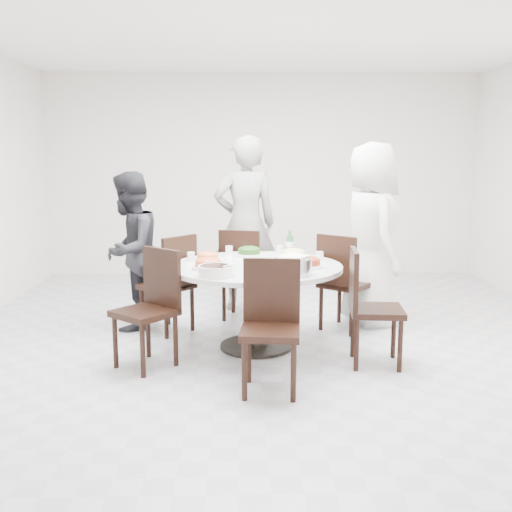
{
  "coord_description": "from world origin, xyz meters",
  "views": [
    {
      "loc": [
        -0.32,
        -5.45,
        1.71
      ],
      "look_at": [
        -0.18,
        -0.28,
        0.82
      ],
      "focal_mm": 42.0,
      "sensor_mm": 36.0,
      "label": 1
    }
  ],
  "objects_px": {
    "chair_nw": "(167,283)",
    "chair_s": "(270,328)",
    "chair_se": "(377,308)",
    "diner_left": "(130,251)",
    "diner_middle": "(245,224)",
    "dining_table": "(256,307)",
    "chair_sw": "(145,310)",
    "soup_bowl": "(216,271)",
    "chair_n": "(244,273)",
    "beverage_bottle": "(290,243)",
    "rice_bowl": "(293,266)",
    "chair_ne": "(346,282)",
    "diner_right": "(371,234)"
  },
  "relations": [
    {
      "from": "chair_ne",
      "to": "chair_nw",
      "type": "xyz_separation_m",
      "value": [
        -1.74,
        -0.02,
        0.0
      ]
    },
    {
      "from": "chair_s",
      "to": "rice_bowl",
      "type": "xyz_separation_m",
      "value": [
        0.21,
        0.58,
        0.34
      ]
    },
    {
      "from": "chair_n",
      "to": "beverage_bottle",
      "type": "relative_size",
      "value": 3.95
    },
    {
      "from": "chair_se",
      "to": "diner_left",
      "type": "distance_m",
      "value": 2.47
    },
    {
      "from": "chair_nw",
      "to": "diner_left",
      "type": "relative_size",
      "value": 0.62
    },
    {
      "from": "diner_left",
      "to": "dining_table",
      "type": "bearing_deg",
      "value": 74.11
    },
    {
      "from": "chair_ne",
      "to": "diner_right",
      "type": "height_order",
      "value": "diner_right"
    },
    {
      "from": "chair_sw",
      "to": "soup_bowl",
      "type": "distance_m",
      "value": 0.66
    },
    {
      "from": "chair_se",
      "to": "diner_left",
      "type": "relative_size",
      "value": 0.62
    },
    {
      "from": "diner_left",
      "to": "rice_bowl",
      "type": "distance_m",
      "value": 1.86
    },
    {
      "from": "beverage_bottle",
      "to": "chair_s",
      "type": "bearing_deg",
      "value": -99.81
    },
    {
      "from": "chair_n",
      "to": "chair_s",
      "type": "relative_size",
      "value": 1.0
    },
    {
      "from": "chair_se",
      "to": "diner_right",
      "type": "height_order",
      "value": "diner_right"
    },
    {
      "from": "soup_bowl",
      "to": "chair_s",
      "type": "bearing_deg",
      "value": -52.06
    },
    {
      "from": "chair_s",
      "to": "diner_right",
      "type": "bearing_deg",
      "value": 64.19
    },
    {
      "from": "diner_left",
      "to": "rice_bowl",
      "type": "bearing_deg",
      "value": 66.87
    },
    {
      "from": "chair_sw",
      "to": "diner_middle",
      "type": "distance_m",
      "value": 2.08
    },
    {
      "from": "dining_table",
      "to": "chair_nw",
      "type": "xyz_separation_m",
      "value": [
        -0.85,
        0.52,
        0.1
      ]
    },
    {
      "from": "diner_right",
      "to": "beverage_bottle",
      "type": "bearing_deg",
      "value": 98.08
    },
    {
      "from": "dining_table",
      "to": "chair_ne",
      "type": "xyz_separation_m",
      "value": [
        0.89,
        0.55,
        0.1
      ]
    },
    {
      "from": "chair_s",
      "to": "diner_left",
      "type": "distance_m",
      "value": 2.13
    },
    {
      "from": "soup_bowl",
      "to": "chair_sw",
      "type": "bearing_deg",
      "value": 177.74
    },
    {
      "from": "chair_n",
      "to": "beverage_bottle",
      "type": "height_order",
      "value": "beverage_bottle"
    },
    {
      "from": "rice_bowl",
      "to": "chair_ne",
      "type": "bearing_deg",
      "value": 58.12
    },
    {
      "from": "chair_ne",
      "to": "diner_left",
      "type": "xyz_separation_m",
      "value": [
        -2.1,
        0.12,
        0.29
      ]
    },
    {
      "from": "diner_left",
      "to": "chair_ne",
      "type": "bearing_deg",
      "value": 99.61
    },
    {
      "from": "chair_nw",
      "to": "chair_s",
      "type": "distance_m",
      "value": 1.78
    },
    {
      "from": "chair_sw",
      "to": "diner_left",
      "type": "height_order",
      "value": "diner_left"
    },
    {
      "from": "chair_sw",
      "to": "diner_middle",
      "type": "xyz_separation_m",
      "value": [
        0.82,
        1.85,
        0.47
      ]
    },
    {
      "from": "chair_sw",
      "to": "soup_bowl",
      "type": "height_order",
      "value": "chair_sw"
    },
    {
      "from": "chair_sw",
      "to": "diner_left",
      "type": "xyz_separation_m",
      "value": [
        -0.31,
        1.13,
        0.29
      ]
    },
    {
      "from": "dining_table",
      "to": "chair_n",
      "type": "bearing_deg",
      "value": 95.68
    },
    {
      "from": "dining_table",
      "to": "chair_n",
      "type": "height_order",
      "value": "chair_n"
    },
    {
      "from": "diner_middle",
      "to": "dining_table",
      "type": "bearing_deg",
      "value": 82.47
    },
    {
      "from": "beverage_bottle",
      "to": "chair_nw",
      "type": "bearing_deg",
      "value": 178.99
    },
    {
      "from": "dining_table",
      "to": "chair_sw",
      "type": "relative_size",
      "value": 1.58
    },
    {
      "from": "chair_n",
      "to": "soup_bowl",
      "type": "distance_m",
      "value": 1.52
    },
    {
      "from": "diner_middle",
      "to": "chair_nw",
      "type": "bearing_deg",
      "value": 37.59
    },
    {
      "from": "chair_s",
      "to": "chair_n",
      "type": "bearing_deg",
      "value": 100.82
    },
    {
      "from": "chair_sw",
      "to": "rice_bowl",
      "type": "relative_size",
      "value": 3.15
    },
    {
      "from": "dining_table",
      "to": "chair_ne",
      "type": "distance_m",
      "value": 1.05
    },
    {
      "from": "diner_middle",
      "to": "rice_bowl",
      "type": "relative_size",
      "value": 6.29
    },
    {
      "from": "dining_table",
      "to": "chair_nw",
      "type": "distance_m",
      "value": 1.0
    },
    {
      "from": "soup_bowl",
      "to": "beverage_bottle",
      "type": "xyz_separation_m",
      "value": [
        0.67,
        0.99,
        0.08
      ]
    },
    {
      "from": "diner_left",
      "to": "soup_bowl",
      "type": "xyz_separation_m",
      "value": [
        0.88,
        -1.15,
        0.02
      ]
    },
    {
      "from": "chair_se",
      "to": "diner_left",
      "type": "height_order",
      "value": "diner_left"
    },
    {
      "from": "chair_ne",
      "to": "diner_middle",
      "type": "xyz_separation_m",
      "value": [
        -0.97,
        0.84,
        0.47
      ]
    },
    {
      "from": "chair_nw",
      "to": "chair_sw",
      "type": "distance_m",
      "value": 0.99
    },
    {
      "from": "chair_s",
      "to": "soup_bowl",
      "type": "xyz_separation_m",
      "value": [
        -0.41,
        0.52,
        0.32
      ]
    },
    {
      "from": "chair_sw",
      "to": "dining_table",
      "type": "bearing_deg",
      "value": 68.3
    }
  ]
}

